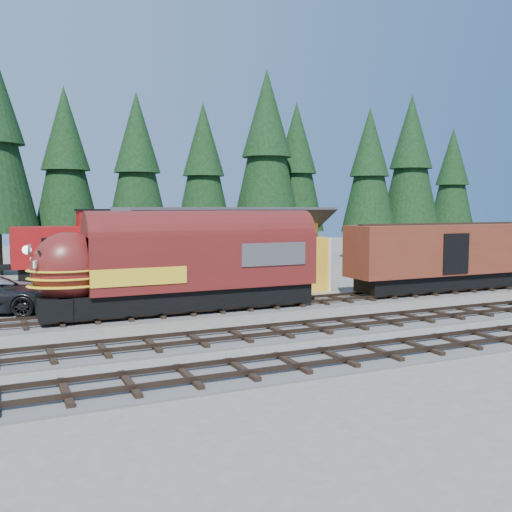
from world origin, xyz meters
name	(u,v)px	position (x,y,z in m)	size (l,w,h in m)	color
ground	(305,321)	(0.00, 0.00, 0.00)	(120.00, 120.00, 0.00)	#6B665B
track_siding	(417,294)	(10.00, 4.00, 0.06)	(68.00, 3.20, 0.33)	#4C4947
track_main_south	(496,310)	(10.00, -2.00, 0.06)	(68.00, 3.20, 0.33)	#4C4947
track_spur	(46,284)	(-10.00, 18.00, 0.06)	(32.00, 3.20, 0.33)	#4C4947
depot	(223,244)	(0.00, 10.50, 2.96)	(12.80, 7.00, 5.30)	gold
conifer_backdrop	(226,158)	(5.83, 24.68, 9.58)	(78.33, 23.22, 15.95)	black
locomotive	(175,269)	(-5.06, 4.00, 2.29)	(14.16, 2.81, 3.85)	black
boxcar	(440,255)	(11.71, 4.00, 2.38)	(12.39, 2.66, 3.89)	black
caboose	(82,249)	(-7.60, 18.00, 2.37)	(9.07, 2.63, 4.72)	black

